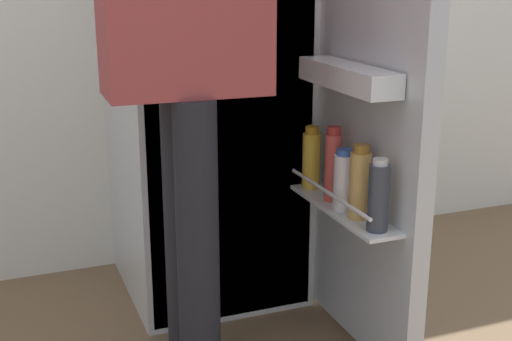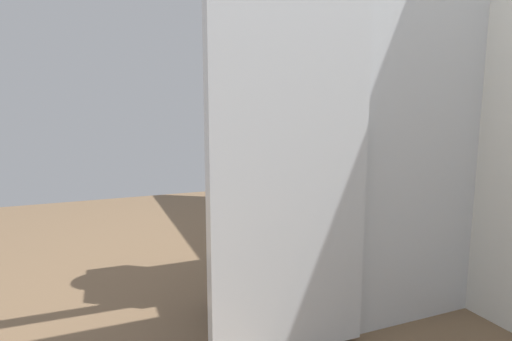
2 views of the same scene
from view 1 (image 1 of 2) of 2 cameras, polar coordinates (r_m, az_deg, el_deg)
The scene contains 2 objects.
refrigerator at distance 2.49m, azimuth -3.42°, elevation 8.27°, with size 0.68×1.26×1.72m.
person at distance 1.86m, azimuth -5.66°, elevation 12.20°, with size 0.56×0.78×1.77m.
Camera 1 is at (-0.73, -1.83, 1.22)m, focal length 47.95 mm.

